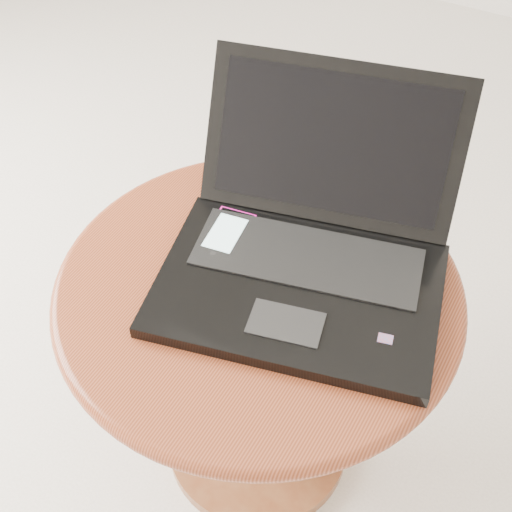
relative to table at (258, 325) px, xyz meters
The scene contains 4 objects.
table is the anchor object (origin of this frame).
laptop 0.17m from the table, 53.03° to the left, with size 0.47×0.48×0.24m.
phone_black 0.14m from the table, 151.60° to the left, with size 0.10×0.13×0.01m.
phone_pink 0.15m from the table, 152.78° to the left, with size 0.08×0.12×0.01m.
Camera 1 is at (0.34, -0.54, 1.23)m, focal length 48.40 mm.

